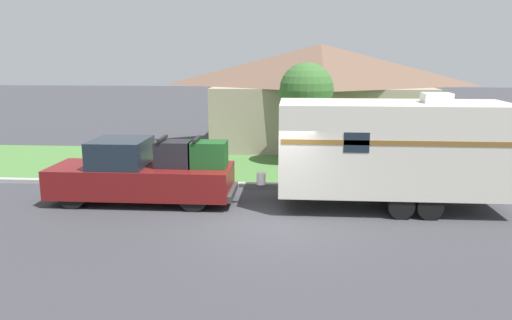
# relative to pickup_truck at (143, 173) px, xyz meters

# --- Properties ---
(ground_plane) EXTENTS (120.00, 120.00, 0.00)m
(ground_plane) POSITION_rel_pickup_truck_xyz_m (4.03, -1.74, -0.92)
(ground_plane) COLOR #38383D
(curb_strip) EXTENTS (80.00, 0.30, 0.14)m
(curb_strip) POSITION_rel_pickup_truck_xyz_m (4.03, 2.01, -0.85)
(curb_strip) COLOR #999993
(curb_strip) RESTS_ON ground_plane
(lawn_strip) EXTENTS (80.00, 7.00, 0.03)m
(lawn_strip) POSITION_rel_pickup_truck_xyz_m (4.03, 5.66, -0.90)
(lawn_strip) COLOR #477538
(lawn_strip) RESTS_ON ground_plane
(house_across_street) EXTENTS (11.17, 6.70, 5.07)m
(house_across_street) POSITION_rel_pickup_truck_xyz_m (5.95, 10.62, 1.71)
(house_across_street) COLOR gray
(house_across_street) RESTS_ON ground_plane
(pickup_truck) EXTENTS (5.72, 2.02, 2.07)m
(pickup_truck) POSITION_rel_pickup_truck_xyz_m (0.00, 0.00, 0.00)
(pickup_truck) COLOR black
(pickup_truck) RESTS_ON ground_plane
(travel_trailer) EXTENTS (7.91, 2.51, 3.47)m
(travel_trailer) POSITION_rel_pickup_truck_xyz_m (7.59, -0.00, 0.93)
(travel_trailer) COLOR black
(travel_trailer) RESTS_ON ground_plane
(mailbox) EXTENTS (0.48, 0.20, 1.34)m
(mailbox) POSITION_rel_pickup_truck_xyz_m (1.31, 2.60, 0.11)
(mailbox) COLOR brown
(mailbox) RESTS_ON ground_plane
(tree_in_yard) EXTENTS (2.20, 2.20, 4.25)m
(tree_in_yard) POSITION_rel_pickup_truck_xyz_m (5.16, 5.69, 2.21)
(tree_in_yard) COLOR brown
(tree_in_yard) RESTS_ON ground_plane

